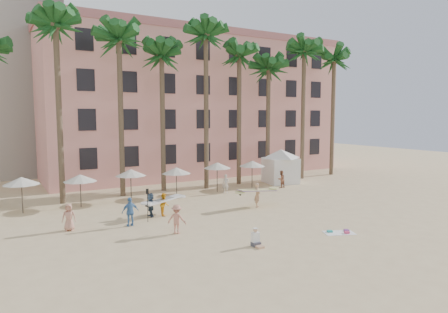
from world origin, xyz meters
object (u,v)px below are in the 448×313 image
pink_hotel (192,107)px  carrier_white (164,203)px  cabana (281,163)px  carrier_yellow (257,194)px

pink_hotel → carrier_white: size_ratio=11.10×
pink_hotel → cabana: pink_hotel is taller
carrier_white → cabana: bearing=23.0°
pink_hotel → carrier_yellow: bearing=-102.0°
cabana → carrier_yellow: (-8.38, -7.77, -1.02)m
pink_hotel → carrier_white: bearing=-120.8°
carrier_yellow → carrier_white: carrier_yellow is taller
pink_hotel → carrier_yellow: (-4.33, -20.46, -6.96)m
cabana → pink_hotel: bearing=107.7°
cabana → carrier_yellow: bearing=-137.2°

